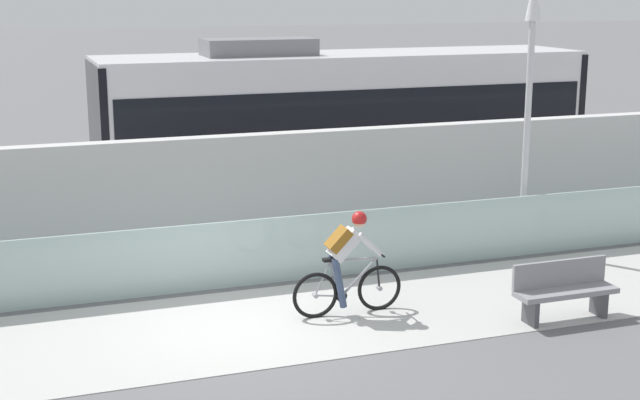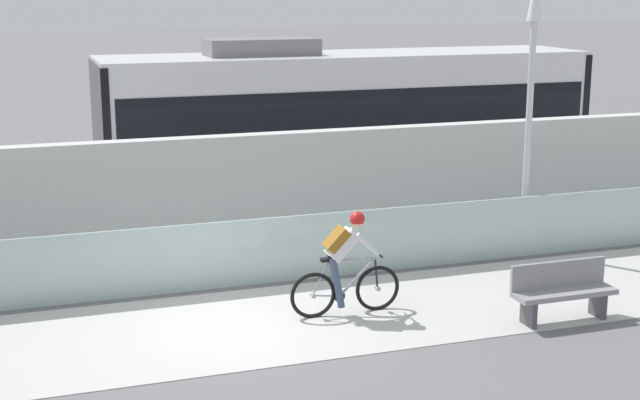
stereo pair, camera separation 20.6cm
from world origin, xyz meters
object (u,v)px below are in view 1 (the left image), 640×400
object	(u,v)px
tram	(343,123)
bench	(564,289)
cyclist_on_bike	(347,264)
lamp_post_antenna	(530,77)

from	to	relation	value
tram	bench	xyz separation A→B (m)	(0.45, -8.14, -1.41)
cyclist_on_bike	tram	bearing A→B (deg)	69.63
lamp_post_antenna	tram	bearing A→B (deg)	111.39
cyclist_on_bike	bench	bearing A→B (deg)	-23.22
tram	bench	size ratio (longest dim) A/B	6.91
tram	lamp_post_antenna	bearing A→B (deg)	-68.61
cyclist_on_bike	lamp_post_antenna	world-z (taller)	lamp_post_antenna
cyclist_on_bike	bench	xyz separation A→B (m)	(2.99, -1.28, -0.32)
cyclist_on_bike	lamp_post_antenna	distance (m)	5.48
tram	lamp_post_antenna	distance (m)	5.24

